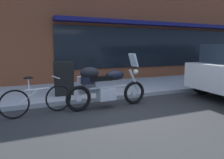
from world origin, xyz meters
The scene contains 5 objects.
ground_plane centered at (0.00, 0.00, 0.00)m, with size 80.00×80.00×0.00m, color #2C2C2C.
storefront_building centered at (6.09, 4.38, 3.34)m, with size 20.17×0.90×6.84m.
touring_motorcycle centered at (-0.30, 0.54, 0.60)m, with size 2.23×0.64×1.40m.
parked_bicycle centered at (-1.91, 0.60, 0.36)m, with size 1.63×0.51×0.92m.
sandwich_board_sign centered at (-1.06, 1.79, 0.64)m, with size 0.55×0.43×1.03m.
Camera 1 is at (-2.22, -4.43, 1.55)m, focal length 33.75 mm.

